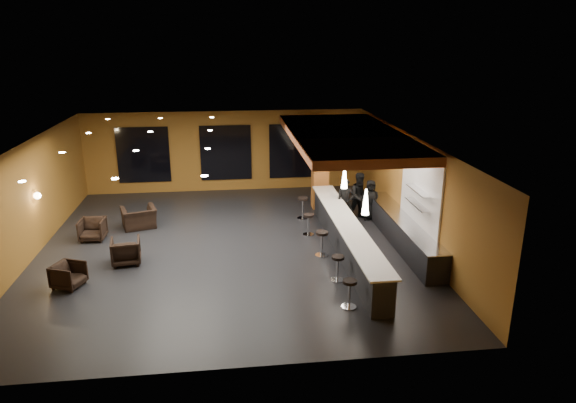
{
  "coord_description": "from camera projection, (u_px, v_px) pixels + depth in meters",
  "views": [
    {
      "loc": [
        0.03,
        -15.59,
        6.55
      ],
      "look_at": [
        2.0,
        0.5,
        1.3
      ],
      "focal_mm": 32.0,
      "sensor_mm": 36.0,
      "label": 1
    }
  ],
  "objects": [
    {
      "name": "tile_backsplash",
      "position": [
        421.0,
        190.0,
        15.86
      ],
      "size": [
        0.06,
        3.2,
        2.4
      ],
      "primitive_type": "cube",
      "color": "white",
      "rests_on": "wall_right"
    },
    {
      "name": "staff_b",
      "position": [
        360.0,
        196.0,
        19.0
      ],
      "size": [
        0.94,
        0.78,
        1.77
      ],
      "primitive_type": "imported",
      "rotation": [
        0.0,
        0.0,
        0.13
      ],
      "color": "black",
      "rests_on": "floor"
    },
    {
      "name": "window_center",
      "position": [
        226.0,
        153.0,
        22.29
      ],
      "size": [
        2.2,
        0.06,
        2.4
      ],
      "primitive_type": "cube",
      "color": "black",
      "rests_on": "wall_back"
    },
    {
      "name": "staff_c",
      "position": [
        370.0,
        200.0,
        19.0
      ],
      "size": [
        0.81,
        0.61,
        1.5
      ],
      "primitive_type": "imported",
      "rotation": [
        0.0,
        0.0,
        -0.18
      ],
      "color": "black",
      "rests_on": "floor"
    },
    {
      "name": "pendant_2",
      "position": [
        329.0,
        159.0,
        18.32
      ],
      "size": [
        0.2,
        0.2,
        0.7
      ],
      "primitive_type": "cone",
      "color": "white",
      "rests_on": "wood_soffit"
    },
    {
      "name": "prep_top",
      "position": [
        403.0,
        219.0,
        16.64
      ],
      "size": [
        0.72,
        6.0,
        0.03
      ],
      "primitive_type": "cube",
      "color": "silver",
      "rests_on": "prep_counter"
    },
    {
      "name": "pendant_0",
      "position": [
        366.0,
        202.0,
        13.6
      ],
      "size": [
        0.2,
        0.2,
        0.7
      ],
      "primitive_type": "cone",
      "color": "white",
      "rests_on": "wood_soffit"
    },
    {
      "name": "floor",
      "position": [
        229.0,
        248.0,
        16.75
      ],
      "size": [
        12.0,
        13.0,
        0.1
      ],
      "primitive_type": "cube",
      "color": "black",
      "rests_on": "ground"
    },
    {
      "name": "bar_stool_3",
      "position": [
        308.0,
        222.0,
        17.56
      ],
      "size": [
        0.38,
        0.38,
        0.75
      ],
      "rotation": [
        0.0,
        0.0,
        0.42
      ],
      "color": "silver",
      "rests_on": "floor"
    },
    {
      "name": "wall_front",
      "position": [
        230.0,
        294.0,
        10.01
      ],
      "size": [
        12.0,
        0.1,
        3.5
      ],
      "primitive_type": "cube",
      "color": "#905D20",
      "rests_on": "floor"
    },
    {
      "name": "bar_top",
      "position": [
        347.0,
        223.0,
        15.9
      ],
      "size": [
        0.78,
        8.1,
        0.05
      ],
      "primitive_type": "cube",
      "color": "white",
      "rests_on": "bar_counter"
    },
    {
      "name": "staff_a",
      "position": [
        345.0,
        203.0,
        18.22
      ],
      "size": [
        0.67,
        0.46,
        1.77
      ],
      "primitive_type": "imported",
      "rotation": [
        0.0,
        0.0,
        0.06
      ],
      "color": "black",
      "rests_on": "floor"
    },
    {
      "name": "bar_stool_2",
      "position": [
        322.0,
        240.0,
        15.87
      ],
      "size": [
        0.41,
        0.41,
        0.8
      ],
      "rotation": [
        0.0,
        0.0,
        -0.17
      ],
      "color": "silver",
      "rests_on": "floor"
    },
    {
      "name": "bar_stool_0",
      "position": [
        350.0,
        290.0,
        12.83
      ],
      "size": [
        0.38,
        0.38,
        0.76
      ],
      "rotation": [
        0.0,
        0.0,
        0.22
      ],
      "color": "silver",
      "rests_on": "floor"
    },
    {
      "name": "ceiling",
      "position": [
        225.0,
        139.0,
        15.64
      ],
      "size": [
        12.0,
        13.0,
        0.1
      ],
      "primitive_type": "cube",
      "color": "black"
    },
    {
      "name": "wall_back",
      "position": [
        226.0,
        151.0,
        22.38
      ],
      "size": [
        12.0,
        0.1,
        3.5
      ],
      "primitive_type": "cube",
      "color": "#905D20",
      "rests_on": "floor"
    },
    {
      "name": "armchair_d",
      "position": [
        139.0,
        218.0,
        18.26
      ],
      "size": [
        1.4,
        1.3,
        0.75
      ],
      "primitive_type": "imported",
      "rotation": [
        0.0,
        0.0,
        3.44
      ],
      "color": "black",
      "rests_on": "floor"
    },
    {
      "name": "bar_counter",
      "position": [
        346.0,
        238.0,
        16.06
      ],
      "size": [
        0.6,
        8.0,
        1.0
      ],
      "primitive_type": "cube",
      "color": "black",
      "rests_on": "floor"
    },
    {
      "name": "armchair_a",
      "position": [
        68.0,
        275.0,
        13.95
      ],
      "size": [
        0.97,
        0.96,
        0.68
      ],
      "primitive_type": "imported",
      "rotation": [
        0.0,
        0.0,
        1.19
      ],
      "color": "black",
      "rests_on": "floor"
    },
    {
      "name": "armchair_b",
      "position": [
        126.0,
        251.0,
        15.39
      ],
      "size": [
        0.94,
        0.96,
        0.78
      ],
      "primitive_type": "imported",
      "rotation": [
        0.0,
        0.0,
        3.28
      ],
      "color": "black",
      "rests_on": "floor"
    },
    {
      "name": "bar_stool_4",
      "position": [
        303.0,
        205.0,
        19.1
      ],
      "size": [
        0.42,
        0.42,
        0.83
      ],
      "rotation": [
        0.0,
        0.0,
        0.41
      ],
      "color": "silver",
      "rests_on": "floor"
    },
    {
      "name": "column",
      "position": [
        320.0,
        165.0,
        20.02
      ],
      "size": [
        0.6,
        0.6,
        3.5
      ],
      "primitive_type": "cube",
      "color": "#A45B24",
      "rests_on": "floor"
    },
    {
      "name": "wood_soffit",
      "position": [
        346.0,
        136.0,
        17.11
      ],
      "size": [
        3.6,
        8.0,
        0.28
      ],
      "primitive_type": "cube",
      "color": "#A85731",
      "rests_on": "ceiling"
    },
    {
      "name": "wall_shelf_upper",
      "position": [
        419.0,
        190.0,
        15.64
      ],
      "size": [
        0.3,
        1.5,
        0.03
      ],
      "primitive_type": "cube",
      "color": "silver",
      "rests_on": "wall_right"
    },
    {
      "name": "wall_right",
      "position": [
        412.0,
        189.0,
        16.9
      ],
      "size": [
        0.1,
        13.0,
        3.5
      ],
      "primitive_type": "cube",
      "color": "#905D20",
      "rests_on": "floor"
    },
    {
      "name": "wall_left",
      "position": [
        26.0,
        202.0,
        15.5
      ],
      "size": [
        0.1,
        13.0,
        3.5
      ],
      "primitive_type": "cube",
      "color": "#905D20",
      "rests_on": "floor"
    },
    {
      "name": "wall_shelf_lower",
      "position": [
        418.0,
        204.0,
        15.78
      ],
      "size": [
        0.3,
        1.5,
        0.03
      ],
      "primitive_type": "cube",
      "color": "silver",
      "rests_on": "wall_right"
    },
    {
      "name": "window_right",
      "position": [
        294.0,
        151.0,
        22.64
      ],
      "size": [
        2.2,
        0.06,
        2.4
      ],
      "primitive_type": "cube",
      "color": "black",
      "rests_on": "wall_back"
    },
    {
      "name": "prep_counter",
      "position": [
        402.0,
        232.0,
        16.78
      ],
      "size": [
        0.7,
        6.0,
        0.86
      ],
      "primitive_type": "cube",
      "color": "black",
      "rests_on": "floor"
    },
    {
      "name": "pendant_1",
      "position": [
        344.0,
        177.0,
        15.96
      ],
      "size": [
        0.2,
        0.2,
        0.7
      ],
      "primitive_type": "cone",
      "color": "white",
      "rests_on": "wood_soffit"
    },
    {
      "name": "window_left",
      "position": [
        143.0,
        155.0,
        21.89
      ],
      "size": [
        2.2,
        0.06,
        2.4
      ],
      "primitive_type": "cube",
      "color": "black",
      "rests_on": "wall_back"
    },
    {
      "name": "wall_sconce",
      "position": [
        37.0,
        196.0,
        15.97
      ],
      "size": [
        0.22,
        0.22,
        0.22
      ],
      "primitive_type": "sphere",
      "color": "#FFE5B2",
      "rests_on": "wall_left"
    },
    {
      "name": "armchair_c",
      "position": [
        93.0,
        229.0,
        17.16
      ],
      "size": [
        0.82,
        0.84,
        0.74
      ],
      "primitive_type": "imported",
      "rotation": [
        0.0,
        0.0,
        -0.04
      ],
      "color": "black",
      "rests_on": "floor"
    },
    {
      "name": "bar_stool_1",
      "position": [
        338.0,
        265.0,
        14.27
      ],
      "size": [
        0.37,
        0.37,
        0.74
      ],
      "rotation": [
        0.0,
        0.0,
        -0.26
      ],
      "color": "silver",
      "rests_on": "floor"
    }
  ]
}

